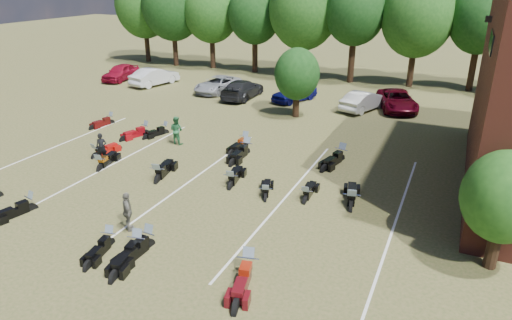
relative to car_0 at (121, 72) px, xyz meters
The scene contains 33 objects.
ground 29.45m from the car_0, 42.72° to the right, with size 160.00×160.00×0.00m, color brown.
car_0 is the anchor object (origin of this frame).
car_1 4.27m from the car_0, ahead, with size 1.70×4.86×1.60m, color silver.
car_2 10.92m from the car_0, ahead, with size 2.27×4.92×1.37m, color gray.
car_3 13.82m from the car_0, ahead, with size 2.12×5.22×1.51m, color black.
car_4 18.04m from the car_0, ahead, with size 1.71×4.24×1.45m, color navy.
car_5 23.73m from the car_0, ahead, with size 1.55×4.45×1.47m, color #AEAFAA.
car_6 26.00m from the car_0, ahead, with size 2.42×5.26×1.46m, color #500413.
person_black 21.24m from the car_0, 52.88° to the right, with size 0.58×0.38×1.60m, color black.
person_green 19.77m from the car_0, 40.66° to the right, with size 0.84×0.65×1.73m, color #276A3A.
person_grey 29.20m from the car_0, 49.61° to the right, with size 0.98×0.41×1.67m, color #5B594E.
motorcycle_0 26.61m from the car_0, 58.52° to the right, with size 0.69×2.17×1.21m, color black, non-canonical shape.
motorcycle_2 30.19m from the car_0, 51.06° to the right, with size 0.65×2.06×1.15m, color black, non-canonical shape.
motorcycle_3 30.72m from the car_0, 48.40° to the right, with size 0.74×2.31×1.29m, color black, non-canonical shape.
motorcycle_4 30.94m from the car_0, 49.17° to the right, with size 0.74×2.33×1.30m, color black, non-canonical shape.
motorcycle_6 33.60m from the car_0, 43.04° to the right, with size 0.80×2.51×1.40m, color #490A0F, non-canonical shape.
motorcycle_7 20.65m from the car_0, 54.11° to the right, with size 0.68×2.15×1.20m, color #960E0A, non-canonical shape.
motorcycle_8 22.51m from the car_0, 52.98° to the right, with size 0.73×2.29×1.28m, color black, non-canonical shape.
motorcycle_9 24.83m from the car_0, 46.18° to the right, with size 0.80×2.52×1.40m, color black, non-canonical shape.
motorcycle_10 26.91m from the car_0, 39.26° to the right, with size 0.75×2.34×1.31m, color black, non-canonical shape.
motorcycle_11 28.79m from the car_0, 37.42° to the right, with size 0.64×1.99×1.11m, color black, non-canonical shape.
motorcycle_12 29.89m from the car_0, 34.59° to the right, with size 0.66×2.08×1.16m, color black, non-canonical shape.
motorcycle_13 31.48m from the car_0, 32.17° to the right, with size 0.80×2.51×1.40m, color black, non-canonical shape.
motorcycle_14 14.29m from the car_0, 53.11° to the right, with size 0.66×2.06×1.15m, color #430909, non-canonical shape.
motorcycle_15 17.30m from the car_0, 45.27° to the right, with size 0.72×2.25×1.26m, color maroon, non-canonical shape.
motorcycle_16 17.60m from the car_0, 41.30° to the right, with size 0.64×2.01×1.12m, color black, non-canonical shape.
motorcycle_17 22.23m from the car_0, 31.43° to the right, with size 0.73×2.29×1.28m, color black, non-canonical shape.
motorcycle_18 23.36m from the car_0, 32.94° to the right, with size 0.79×2.49×1.39m, color black, non-canonical shape.
motorcycle_20 27.32m from the car_0, 24.77° to the right, with size 0.80×2.52×1.40m, color black, non-canonical shape.
tree_line 23.19m from the car_0, 23.64° to the left, with size 56.00×6.00×9.79m.
young_tree_near_building 37.36m from the car_0, 30.56° to the right, with size 2.80×2.80×4.16m.
young_tree_midfield 20.26m from the car_0, 12.83° to the right, with size 3.20×3.20×4.70m.
parking_lines 25.21m from the car_0, 42.34° to the right, with size 20.10×14.00×0.01m.
Camera 1 is at (8.58, -14.73, 9.62)m, focal length 32.00 mm.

